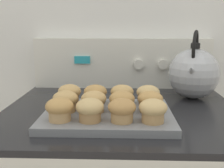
# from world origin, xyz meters

# --- Properties ---
(wall_back) EXTENTS (8.00, 0.05, 2.40)m
(wall_back) POSITION_xyz_m (0.00, 0.74, 1.20)
(wall_back) COLOR silver
(wall_back) RESTS_ON ground_plane
(control_panel) EXTENTS (0.78, 0.07, 0.22)m
(control_panel) POSITION_xyz_m (0.00, 0.68, 1.01)
(control_panel) COLOR silver
(control_panel) RESTS_ON stove_range
(muffin_pan) EXTENTS (0.38, 0.30, 0.02)m
(muffin_pan) POSITION_xyz_m (-0.04, 0.25, 0.92)
(muffin_pan) COLOR slate
(muffin_pan) RESTS_ON stove_range
(muffin_r0_c0) EXTENTS (0.08, 0.08, 0.06)m
(muffin_r0_c0) POSITION_xyz_m (-0.17, 0.16, 0.96)
(muffin_r0_c0) COLOR tan
(muffin_r0_c0) RESTS_ON muffin_pan
(muffin_r0_c1) EXTENTS (0.08, 0.08, 0.06)m
(muffin_r0_c1) POSITION_xyz_m (-0.09, 0.16, 0.96)
(muffin_r0_c1) COLOR #A37A4C
(muffin_r0_c1) RESTS_ON muffin_pan
(muffin_r0_c2) EXTENTS (0.08, 0.08, 0.06)m
(muffin_r0_c2) POSITION_xyz_m (0.00, 0.16, 0.96)
(muffin_r0_c2) COLOR tan
(muffin_r0_c2) RESTS_ON muffin_pan
(muffin_r0_c3) EXTENTS (0.08, 0.08, 0.06)m
(muffin_r0_c3) POSITION_xyz_m (0.08, 0.16, 0.96)
(muffin_r0_c3) COLOR tan
(muffin_r0_c3) RESTS_ON muffin_pan
(muffin_r1_c0) EXTENTS (0.08, 0.08, 0.06)m
(muffin_r1_c0) POSITION_xyz_m (-0.17, 0.24, 0.96)
(muffin_r1_c0) COLOR tan
(muffin_r1_c0) RESTS_ON muffin_pan
(muffin_r1_c1) EXTENTS (0.08, 0.08, 0.06)m
(muffin_r1_c1) POSITION_xyz_m (-0.08, 0.24, 0.96)
(muffin_r1_c1) COLOR tan
(muffin_r1_c1) RESTS_ON muffin_pan
(muffin_r1_c2) EXTENTS (0.08, 0.08, 0.06)m
(muffin_r1_c2) POSITION_xyz_m (0.00, 0.25, 0.96)
(muffin_r1_c2) COLOR olive
(muffin_r1_c2) RESTS_ON muffin_pan
(muffin_r1_c3) EXTENTS (0.08, 0.08, 0.06)m
(muffin_r1_c3) POSITION_xyz_m (0.08, 0.25, 0.96)
(muffin_r1_c3) COLOR tan
(muffin_r1_c3) RESTS_ON muffin_pan
(muffin_r2_c0) EXTENTS (0.08, 0.08, 0.06)m
(muffin_r2_c0) POSITION_xyz_m (-0.17, 0.33, 0.96)
(muffin_r2_c0) COLOR #A37A4C
(muffin_r2_c0) RESTS_ON muffin_pan
(muffin_r2_c1) EXTENTS (0.08, 0.08, 0.06)m
(muffin_r2_c1) POSITION_xyz_m (-0.09, 0.33, 0.96)
(muffin_r2_c1) COLOR #A37A4C
(muffin_r2_c1) RESTS_ON muffin_pan
(muffin_r2_c2) EXTENTS (0.08, 0.08, 0.06)m
(muffin_r2_c2) POSITION_xyz_m (0.00, 0.33, 0.96)
(muffin_r2_c2) COLOR #A37A4C
(muffin_r2_c2) RESTS_ON muffin_pan
(muffin_r2_c3) EXTENTS (0.08, 0.08, 0.06)m
(muffin_r2_c3) POSITION_xyz_m (0.08, 0.33, 0.96)
(muffin_r2_c3) COLOR tan
(muffin_r2_c3) RESTS_ON muffin_pan
(tea_kettle) EXTENTS (0.19, 0.23, 0.26)m
(tea_kettle) POSITION_xyz_m (0.27, 0.50, 1.00)
(tea_kettle) COLOR #ADAFB5
(tea_kettle) RESTS_ON stove_range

